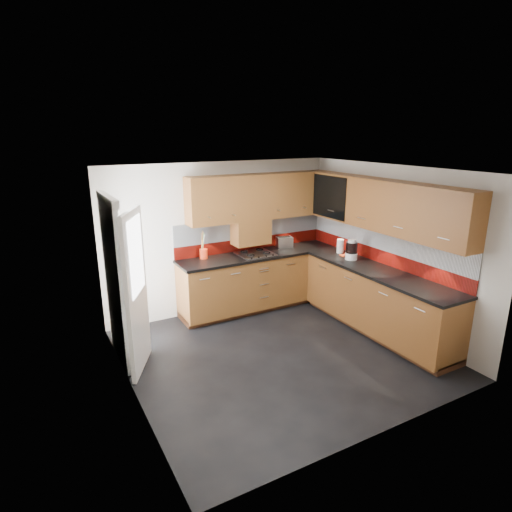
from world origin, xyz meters
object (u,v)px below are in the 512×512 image
food_processor (351,250)px  utensil_pot (203,252)px  gas_hob (256,254)px  toaster (284,242)px

food_processor → utensil_pot: bearing=149.8°
utensil_pot → food_processor: bearing=-30.2°
gas_hob → toaster: (0.63, 0.13, 0.08)m
gas_hob → food_processor: bearing=-39.2°
toaster → gas_hob: bearing=-168.1°
utensil_pot → toaster: utensil_pot is taller
utensil_pot → toaster: bearing=-2.7°
toaster → food_processor: bearing=-63.7°
toaster → utensil_pot: bearing=177.3°
toaster → food_processor: (0.53, -1.08, 0.05)m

